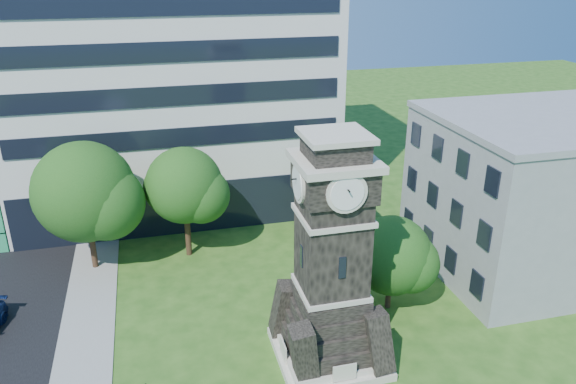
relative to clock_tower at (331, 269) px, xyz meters
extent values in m
cube|color=gray|center=(-12.50, 3.00, -5.25)|extent=(3.00, 70.00, 0.06)
cube|color=beige|center=(0.00, 0.00, -5.08)|extent=(5.40, 5.40, 0.40)
cube|color=beige|center=(0.00, 0.00, -4.73)|extent=(4.80, 4.80, 0.30)
cube|color=black|center=(0.00, 0.00, 1.92)|extent=(3.00, 3.00, 6.40)
cube|color=beige|center=(0.00, 0.00, -1.08)|extent=(3.25, 3.25, 0.25)
cube|color=beige|center=(0.00, 0.00, 2.92)|extent=(3.25, 3.25, 0.25)
cube|color=black|center=(0.00, -1.52, 0.92)|extent=(0.35, 0.08, 1.10)
cube|color=black|center=(0.00, 0.00, 4.72)|extent=(3.30, 3.30, 1.60)
cube|color=beige|center=(0.00, 0.00, 5.62)|extent=(3.70, 3.70, 0.35)
cylinder|color=white|center=(0.00, -1.77, 4.72)|extent=(1.56, 0.06, 1.56)
cylinder|color=white|center=(-1.77, 0.00, 4.72)|extent=(0.06, 1.56, 1.56)
cube|color=black|center=(0.00, 0.00, 6.22)|extent=(2.60, 2.60, 0.90)
cube|color=beige|center=(0.00, 0.00, 6.82)|extent=(3.00, 3.00, 0.25)
cube|color=silver|center=(-6.00, 24.00, 8.72)|extent=(25.00, 15.00, 28.00)
cube|color=black|center=(-6.00, 16.80, -3.28)|extent=(24.50, 0.80, 4.00)
cube|color=#929497|center=(17.00, 6.00, -0.28)|extent=(15.00, 12.00, 10.00)
cube|color=#929497|center=(17.00, 6.00, 4.92)|extent=(15.20, 12.20, 0.40)
imported|color=#555459|center=(12.15, 2.38, -4.63)|extent=(5.00, 3.04, 1.30)
cylinder|color=#332114|center=(-12.45, 12.75, -3.67)|extent=(0.39, 0.39, 3.22)
sphere|color=#195017|center=(-12.45, 12.75, 0.27)|extent=(6.56, 6.56, 6.56)
sphere|color=#195017|center=(-11.13, 12.09, -0.36)|extent=(4.92, 4.92, 4.92)
sphere|color=#195017|center=(-13.59, 13.57, -0.09)|extent=(4.59, 4.59, 4.59)
cylinder|color=#332114|center=(-6.10, 12.98, -3.75)|extent=(0.41, 0.41, 3.06)
sphere|color=#215519|center=(-6.10, 12.98, 0.00)|extent=(5.21, 5.21, 5.21)
sphere|color=#215519|center=(-5.06, 12.46, -0.60)|extent=(3.91, 3.91, 3.91)
sphere|color=#215519|center=(-7.01, 13.63, -0.34)|extent=(3.65, 3.65, 3.65)
cylinder|color=#332114|center=(4.57, 13.42, -4.20)|extent=(0.36, 0.36, 2.16)
sphere|color=#30571A|center=(4.57, 13.42, -1.57)|extent=(4.99, 4.99, 4.99)
sphere|color=#30571A|center=(5.57, 12.92, -1.99)|extent=(3.74, 3.74, 3.74)
sphere|color=#30571A|center=(3.70, 14.04, -1.81)|extent=(3.49, 3.49, 3.49)
cylinder|color=#332114|center=(4.87, 3.42, -4.26)|extent=(0.33, 0.33, 2.05)
sphere|color=#2F691F|center=(4.87, 3.42, -1.75)|extent=(4.65, 4.65, 4.65)
sphere|color=#2F691F|center=(5.80, 2.95, -2.15)|extent=(3.49, 3.49, 3.49)
sphere|color=#2F691F|center=(4.05, 4.00, -1.98)|extent=(3.26, 3.26, 3.26)
camera|label=1|loc=(-8.02, -22.74, 14.07)|focal=35.00mm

